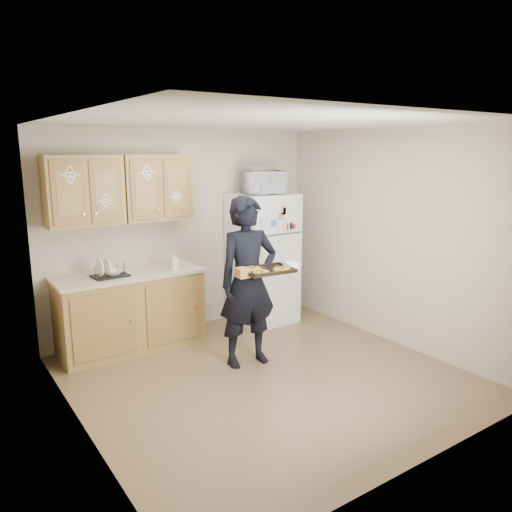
% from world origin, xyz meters
% --- Properties ---
extents(floor, '(3.60, 3.60, 0.00)m').
position_xyz_m(floor, '(0.00, 0.00, 0.00)').
color(floor, brown).
rests_on(floor, ground).
extents(ceiling, '(3.60, 3.60, 0.00)m').
position_xyz_m(ceiling, '(0.00, 0.00, 2.50)').
color(ceiling, silver).
rests_on(ceiling, wall_back).
extents(wall_back, '(3.60, 0.04, 2.50)m').
position_xyz_m(wall_back, '(0.00, 1.80, 1.25)').
color(wall_back, '#B7AB94').
rests_on(wall_back, floor).
extents(wall_front, '(3.60, 0.04, 2.50)m').
position_xyz_m(wall_front, '(0.00, -1.80, 1.25)').
color(wall_front, '#B7AB94').
rests_on(wall_front, floor).
extents(wall_left, '(0.04, 3.60, 2.50)m').
position_xyz_m(wall_left, '(-1.80, 0.00, 1.25)').
color(wall_left, '#B7AB94').
rests_on(wall_left, floor).
extents(wall_right, '(0.04, 3.60, 2.50)m').
position_xyz_m(wall_right, '(1.80, 0.00, 1.25)').
color(wall_right, '#B7AB94').
rests_on(wall_right, floor).
extents(refrigerator, '(0.75, 0.70, 1.70)m').
position_xyz_m(refrigerator, '(0.95, 1.43, 0.85)').
color(refrigerator, silver).
rests_on(refrigerator, floor).
extents(base_cabinet, '(1.60, 0.60, 0.86)m').
position_xyz_m(base_cabinet, '(-0.85, 1.48, 0.43)').
color(base_cabinet, olive).
rests_on(base_cabinet, floor).
extents(countertop, '(1.64, 0.64, 0.04)m').
position_xyz_m(countertop, '(-0.85, 1.48, 0.88)').
color(countertop, beige).
rests_on(countertop, base_cabinet).
extents(upper_cab_left, '(0.80, 0.33, 0.75)m').
position_xyz_m(upper_cab_left, '(-1.25, 1.61, 1.83)').
color(upper_cab_left, olive).
rests_on(upper_cab_left, wall_back).
extents(upper_cab_right, '(0.80, 0.33, 0.75)m').
position_xyz_m(upper_cab_right, '(-0.43, 1.61, 1.83)').
color(upper_cab_right, olive).
rests_on(upper_cab_right, wall_back).
extents(cereal_box, '(0.20, 0.07, 0.32)m').
position_xyz_m(cereal_box, '(1.47, 1.67, 0.16)').
color(cereal_box, gold).
rests_on(cereal_box, floor).
extents(person, '(0.70, 0.50, 1.80)m').
position_xyz_m(person, '(0.04, 0.40, 0.90)').
color(person, black).
rests_on(person, floor).
extents(baking_tray, '(0.53, 0.41, 0.04)m').
position_xyz_m(baking_tray, '(0.07, 0.10, 1.08)').
color(baking_tray, black).
rests_on(baking_tray, person).
extents(pizza_front_left, '(0.16, 0.16, 0.02)m').
position_xyz_m(pizza_front_left, '(-0.05, 0.03, 1.10)').
color(pizza_front_left, orange).
rests_on(pizza_front_left, baking_tray).
extents(pizza_front_right, '(0.16, 0.16, 0.02)m').
position_xyz_m(pizza_front_right, '(0.18, 0.01, 1.10)').
color(pizza_front_right, orange).
rests_on(pizza_front_right, baking_tray).
extents(pizza_back_left, '(0.16, 0.16, 0.02)m').
position_xyz_m(pizza_back_left, '(-0.03, 0.19, 1.10)').
color(pizza_back_left, orange).
rests_on(pizza_back_left, baking_tray).
extents(microwave, '(0.57, 0.43, 0.29)m').
position_xyz_m(microwave, '(0.93, 1.38, 1.84)').
color(microwave, silver).
rests_on(microwave, refrigerator).
extents(foil_pan, '(0.32, 0.23, 0.07)m').
position_xyz_m(foil_pan, '(0.90, 1.41, 2.02)').
color(foil_pan, '#ACADB3').
rests_on(foil_pan, microwave).
extents(dish_rack, '(0.38, 0.30, 0.15)m').
position_xyz_m(dish_rack, '(-1.08, 1.43, 0.97)').
color(dish_rack, black).
rests_on(dish_rack, countertop).
extents(bowl, '(0.23, 0.23, 0.05)m').
position_xyz_m(bowl, '(-1.04, 1.43, 0.94)').
color(bowl, white).
rests_on(bowl, dish_rack).
extents(soap_bottle, '(0.11, 0.11, 0.20)m').
position_xyz_m(soap_bottle, '(-0.36, 1.35, 1.00)').
color(soap_bottle, silver).
rests_on(soap_bottle, countertop).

